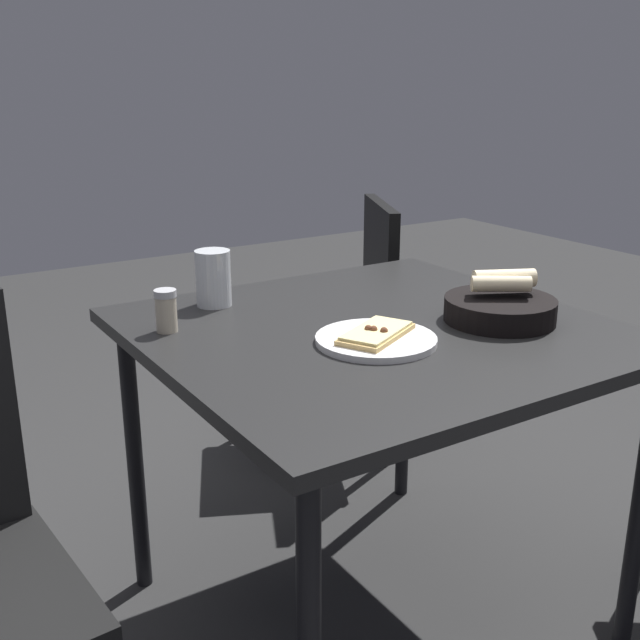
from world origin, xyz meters
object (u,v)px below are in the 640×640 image
at_px(dining_table, 374,356).
at_px(chair_spare, 344,309).
at_px(pizza_plate, 376,338).
at_px(pepper_shaker, 166,313).
at_px(bread_basket, 500,307).
at_px(beer_glass, 213,282).

bearing_deg(dining_table, chair_spare, 149.77).
height_order(pizza_plate, pepper_shaker, pepper_shaker).
xyz_separation_m(dining_table, chair_spare, (-0.80, 0.46, -0.17)).
distance_m(pizza_plate, bread_basket, 0.32).
relative_size(dining_table, bread_basket, 3.94).
distance_m(beer_glass, chair_spare, 0.88).
distance_m(dining_table, beer_glass, 0.42).
height_order(bread_basket, beer_glass, beer_glass).
height_order(dining_table, pizza_plate, pizza_plate).
xyz_separation_m(beer_glass, chair_spare, (-0.46, 0.69, -0.30)).
bearing_deg(bread_basket, pizza_plate, -95.01).
bearing_deg(pepper_shaker, beer_glass, 126.67).
height_order(pizza_plate, chair_spare, chair_spare).
bearing_deg(chair_spare, dining_table, -30.23).
relative_size(bread_basket, chair_spare, 0.28).
xyz_separation_m(dining_table, pepper_shaker, (-0.21, -0.39, 0.11)).
bearing_deg(pepper_shaker, pizza_plate, 47.77).
xyz_separation_m(dining_table, bread_basket, (0.12, 0.26, 0.10)).
bearing_deg(dining_table, bread_basket, 65.77).
distance_m(dining_table, bread_basket, 0.30).
bearing_deg(chair_spare, pizza_plate, -30.78).
xyz_separation_m(pizza_plate, pepper_shaker, (-0.30, -0.33, 0.03)).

